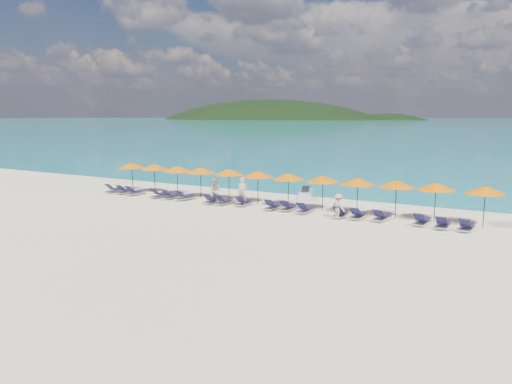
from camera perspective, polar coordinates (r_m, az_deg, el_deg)
The scene contains 37 objects.
ground at distance 28.49m, azimuth -3.06°, elevation -3.18°, with size 1400.00×1400.00×0.00m, color beige.
headland_main at distance 647.02m, azimuth 1.19°, elevation 4.92°, with size 374.00×242.00×126.50m.
headland_small at distance 607.60m, azimuth 14.62°, elevation 4.67°, with size 162.00×126.00×85.50m.
jetski at distance 35.57m, azimuth 5.69°, elevation -0.24°, with size 1.63×2.52×0.84m.
beachgoer_a at distance 32.61m, azimuth -1.59°, elevation 0.04°, with size 0.69×0.45×1.88m, color tan.
beachgoer_b at distance 33.50m, azimuth -4.70°, elevation 0.09°, with size 0.83×0.48×1.70m, color tan.
beachgoer_c at distance 28.89m, azimuth 9.39°, elevation -1.63°, with size 0.95×0.44×1.47m, color tan.
umbrella_0 at distance 40.15m, azimuth -14.01°, elevation 2.98°, with size 2.10×2.10×2.28m.
umbrella_1 at distance 38.63m, azimuth -11.55°, elevation 2.84°, with size 2.10×2.10×2.28m.
umbrella_2 at distance 36.91m, azimuth -9.00°, elevation 2.64°, with size 2.10×2.10×2.28m.
umbrella_3 at distance 35.61m, azimuth -6.35°, elevation 2.47°, with size 2.10×2.10×2.28m.
umbrella_4 at distance 34.46m, azimuth -3.11°, elevation 2.30°, with size 2.10×2.10×2.28m.
umbrella_5 at distance 33.20m, azimuth 0.21°, elevation 2.07°, with size 2.10×2.10×2.28m.
umbrella_6 at distance 32.00m, azimuth 3.73°, elevation 1.80°, with size 2.10×2.10×2.28m.
umbrella_7 at distance 30.98m, azimuth 7.66°, elevation 1.51°, with size 2.10×2.10×2.28m.
umbrella_8 at distance 30.14m, azimuth 11.56°, elevation 1.20°, with size 2.10×2.10×2.28m.
umbrella_9 at distance 29.57m, azimuth 15.76°, elevation 0.91°, with size 2.10×2.10×2.28m.
umbrella_10 at distance 29.16m, azimuth 19.87°, elevation 0.60°, with size 2.10×2.10×2.28m.
umbrella_11 at distance 28.79m, azimuth 24.74°, elevation 0.22°, with size 2.10×2.10×2.28m.
lounger_0 at distance 39.84m, azimuth -15.85°, elevation 0.28°, with size 0.63×1.70×0.66m.
lounger_1 at distance 39.02m, azimuth -14.67°, elevation 0.15°, with size 0.66×1.71×0.66m.
lounger_2 at distance 38.16m, azimuth -13.64°, elevation 0.00°, with size 0.63×1.70×0.66m.
lounger_3 at distance 36.57m, azimuth -10.90°, elevation -0.28°, with size 0.77×1.75×0.66m.
lounger_4 at distance 35.89m, azimuth -9.65°, elevation -0.42°, with size 0.67×1.72×0.66m.
lounger_5 at distance 35.26m, azimuth -8.10°, elevation -0.55°, with size 0.79×1.75×0.66m.
lounger_6 at distance 33.70m, azimuth -5.05°, elevation -0.92°, with size 0.77×1.75×0.66m.
lounger_7 at distance 33.22m, azimuth -3.64°, elevation -1.05°, with size 0.70×1.73×0.66m.
lounger_8 at distance 32.77m, azimuth -1.46°, elevation -1.17°, with size 0.79×1.75×0.66m.
lounger_9 at distance 31.45m, azimuth 1.95°, elevation -1.60°, with size 0.68×1.72×0.66m.
lounger_10 at distance 31.15m, azimuth 3.73°, elevation -1.71°, with size 0.64×1.71×0.66m.
lounger_11 at distance 30.50m, azimuth 5.65°, elevation -1.96°, with size 0.63×1.70×0.66m.
lounger_12 at distance 29.53m, azimuth 9.66°, elevation -2.40°, with size 0.74×1.74×0.66m.
lounger_13 at distance 29.26m, azimuth 11.60°, elevation -2.56°, with size 0.63×1.70×0.66m.
lounger_14 at distance 29.02m, azimuth 14.12°, elevation -2.74°, with size 0.72×1.74×0.66m.
lounger_15 at distance 28.51m, azimuth 18.41°, elevation -3.13°, with size 0.72×1.74×0.66m.
lounger_16 at distance 28.10m, azimuth 20.56°, elevation -3.42°, with size 0.65×1.71×0.66m.
lounger_17 at distance 27.93m, azimuth 22.93°, elevation -3.63°, with size 0.70×1.73×0.66m.
Camera 1 is at (15.41, -23.22, 5.92)m, focal length 35.00 mm.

